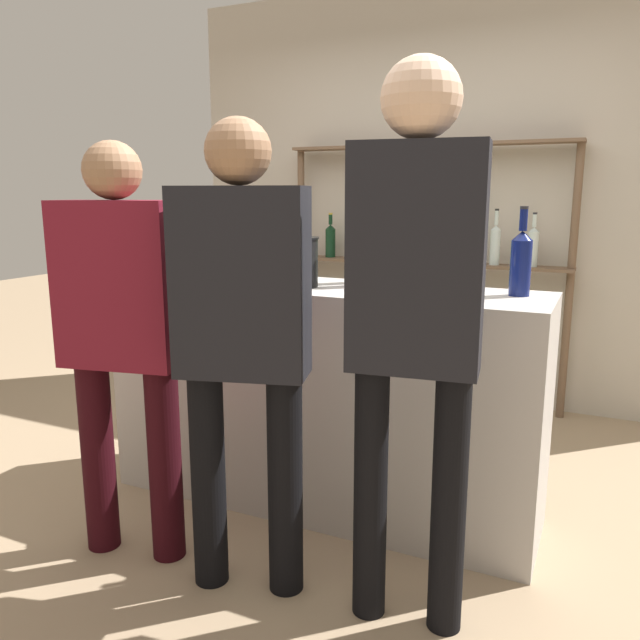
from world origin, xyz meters
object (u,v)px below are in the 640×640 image
counter_bottle_2 (363,254)px  counter_bottle_4 (402,261)px  cork_jar (219,264)px  customer_left (122,325)px  wine_glass (457,264)px  counter_bottle_0 (245,251)px  server_behind_counter (413,288)px  ice_bucket (295,262)px  customer_center (242,327)px  counter_bottle_3 (521,261)px  counter_bottle_5 (356,251)px  customer_right (415,303)px  counter_bottle_1 (254,249)px

counter_bottle_2 → counter_bottle_4: (0.24, -0.20, 0.00)m
counter_bottle_4 → cork_jar: bearing=173.3°
counter_bottle_4 → customer_left: size_ratio=0.22×
counter_bottle_2 → wine_glass: (0.44, -0.12, -0.01)m
counter_bottle_0 → server_behind_counter: server_behind_counter is taller
ice_bucket → customer_center: 0.65m
counter_bottle_3 → counter_bottle_5: (-0.72, 0.06, 0.01)m
counter_bottle_3 → counter_bottle_5: 0.73m
counter_bottle_0 → counter_bottle_2: (0.51, 0.14, -0.01)m
wine_glass → customer_center: 0.88m
counter_bottle_0 → cork_jar: 0.19m
wine_glass → ice_bucket: ice_bucket is taller
counter_bottle_4 → cork_jar: (-0.92, 0.11, -0.07)m
counter_bottle_2 → customer_left: (-0.68, -0.76, -0.23)m
counter_bottle_5 → wine_glass: (0.51, -0.20, -0.01)m
customer_center → customer_right: bearing=-99.6°
customer_left → counter_bottle_5: bearing=-47.3°
server_behind_counter → counter_bottle_4: bearing=10.4°
counter_bottle_5 → customer_left: size_ratio=0.23×
counter_bottle_4 → wine_glass: 0.22m
customer_center → server_behind_counter: bearing=-23.1°
counter_bottle_5 → customer_right: 0.93m
ice_bucket → counter_bottle_2: bearing=27.8°
cork_jar → customer_center: size_ratio=0.09×
counter_bottle_2 → customer_right: bearing=-57.5°
server_behind_counter → counter_bottle_0: bearing=-38.5°
counter_bottle_3 → counter_bottle_0: bearing=-172.2°
customer_right → server_behind_counter: customer_right is taller
counter_bottle_5 → counter_bottle_3: bearing=-4.7°
wine_glass → cork_jar: 1.13m
counter_bottle_2 → cork_jar: bearing=-172.3°
counter_bottle_3 → ice_bucket: bearing=-170.1°
counter_bottle_2 → customer_center: bearing=-100.8°
wine_glass → server_behind_counter: bearing=117.7°
counter_bottle_0 → ice_bucket: (0.25, 0.00, -0.04)m
cork_jar → customer_right: customer_right is taller
counter_bottle_4 → counter_bottle_3: bearing=28.1°
wine_glass → customer_left: bearing=-150.3°
server_behind_counter → customer_center: bearing=-10.5°
counter_bottle_0 → customer_right: (0.96, -0.56, -0.08)m
ice_bucket → cork_jar: bearing=174.0°
counter_bottle_3 → server_behind_counter: 0.90m
counter_bottle_2 → server_behind_counter: bearing=86.3°
counter_bottle_1 → customer_left: 0.86m
counter_bottle_0 → counter_bottle_4: size_ratio=1.09×
counter_bottle_3 → server_behind_counter: server_behind_counter is taller
counter_bottle_5 → wine_glass: bearing=-22.0°
customer_left → wine_glass: bearing=-71.6°
wine_glass → customer_left: size_ratio=0.11×
ice_bucket → customer_right: customer_right is taller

